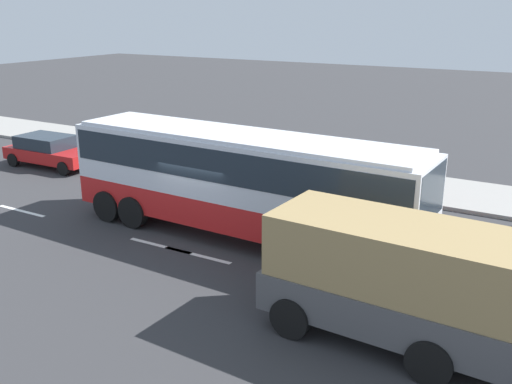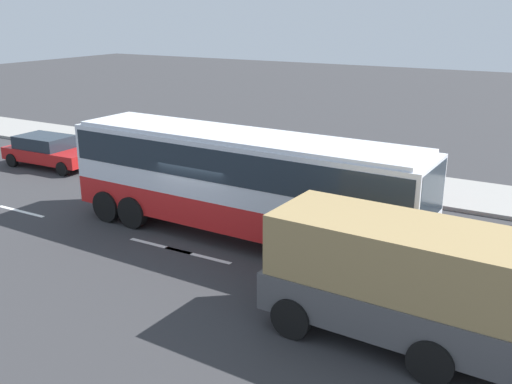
% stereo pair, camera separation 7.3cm
% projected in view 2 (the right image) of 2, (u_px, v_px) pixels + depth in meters
% --- Properties ---
extents(ground_plane, '(120.00, 120.00, 0.00)m').
position_uv_depth(ground_plane, '(210.00, 233.00, 19.14)').
color(ground_plane, '#333335').
extents(sidewalk_curb, '(80.00, 4.00, 0.15)m').
position_uv_depth(sidewalk_curb, '(313.00, 173.00, 25.94)').
color(sidewalk_curb, gray).
rests_on(sidewalk_curb, ground_plane).
extents(lane_centreline, '(22.94, 0.16, 0.01)m').
position_uv_depth(lane_centreline, '(4.00, 207.00, 21.63)').
color(lane_centreline, white).
rests_on(lane_centreline, ground_plane).
extents(coach_bus, '(12.11, 3.01, 3.44)m').
position_uv_depth(coach_bus, '(241.00, 174.00, 18.15)').
color(coach_bus, red).
rests_on(coach_bus, ground_plane).
extents(cargo_truck, '(8.58, 2.83, 2.79)m').
position_uv_depth(cargo_truck, '(453.00, 292.00, 11.89)').
color(cargo_truck, red).
rests_on(cargo_truck, ground_plane).
extents(car_red_compact, '(4.62, 2.10, 1.46)m').
position_uv_depth(car_red_compact, '(49.00, 150.00, 27.04)').
color(car_red_compact, '#B21919').
rests_on(car_red_compact, ground_plane).
extents(pedestrian_near_curb, '(0.32, 0.32, 1.69)m').
position_uv_depth(pedestrian_near_curb, '(437.00, 172.00, 22.08)').
color(pedestrian_near_curb, '#38334C').
rests_on(pedestrian_near_curb, sidewalk_curb).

